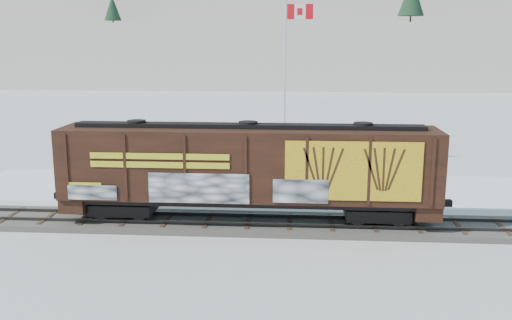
# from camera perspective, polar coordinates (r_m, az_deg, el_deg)

# --- Properties ---
(ground) EXTENTS (500.00, 500.00, 0.00)m
(ground) POSITION_cam_1_polar(r_m,az_deg,el_deg) (27.94, 3.38, -6.72)
(ground) COLOR white
(ground) RESTS_ON ground
(rail_track) EXTENTS (50.00, 3.40, 0.43)m
(rail_track) POSITION_cam_1_polar(r_m,az_deg,el_deg) (27.89, 3.39, -6.44)
(rail_track) COLOR #59544C
(rail_track) RESTS_ON ground
(parking_strip) EXTENTS (40.00, 8.00, 0.03)m
(parking_strip) POSITION_cam_1_polar(r_m,az_deg,el_deg) (35.13, 3.58, -2.81)
(parking_strip) COLOR white
(parking_strip) RESTS_ON ground
(hillside) EXTENTS (360.00, 110.00, 93.00)m
(hillside) POSITION_cam_1_polar(r_m,az_deg,el_deg) (166.37, 4.22, 13.71)
(hillside) COLOR white
(hillside) RESTS_ON ground
(hopper_railcar) EXTENTS (17.87, 3.06, 4.63)m
(hopper_railcar) POSITION_cam_1_polar(r_m,az_deg,el_deg) (27.23, -0.77, -0.64)
(hopper_railcar) COLOR black
(hopper_railcar) RESTS_ON rail_track
(flagpole) EXTENTS (2.30, 0.90, 11.49)m
(flagpole) POSITION_cam_1_polar(r_m,az_deg,el_deg) (39.75, 3.04, 5.13)
(flagpole) COLOR silver
(flagpole) RESTS_ON ground
(car_silver) EXTENTS (5.22, 3.60, 1.65)m
(car_silver) POSITION_cam_1_polar(r_m,az_deg,el_deg) (34.22, -5.41, -1.79)
(car_silver) COLOR #A2A4A9
(car_silver) RESTS_ON parking_strip
(car_white) EXTENTS (4.52, 2.02, 1.44)m
(car_white) POSITION_cam_1_polar(r_m,az_deg,el_deg) (33.43, 11.70, -2.49)
(car_white) COLOR white
(car_white) RESTS_ON parking_strip
(car_dark) EXTENTS (4.56, 2.32, 1.27)m
(car_dark) POSITION_cam_1_polar(r_m,az_deg,el_deg) (35.76, 10.65, -1.66)
(car_dark) COLOR #22242A
(car_dark) RESTS_ON parking_strip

